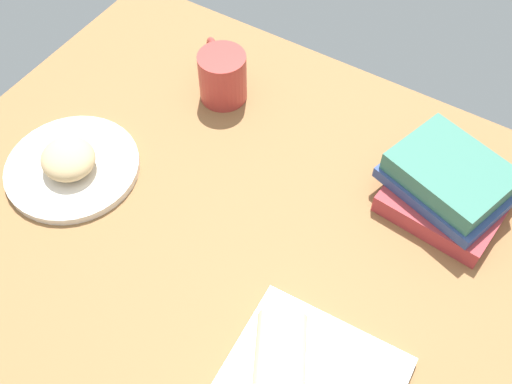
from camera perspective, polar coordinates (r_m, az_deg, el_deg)
dining_table at (r=96.30cm, az=-1.60°, el=-5.02°), size 110.00×90.00×4.00cm
round_plate at (r=106.48cm, az=-17.02°, el=2.24°), size 22.60×22.60×1.40cm
scone_pastry at (r=103.87cm, az=-17.42°, el=3.03°), size 12.16×11.83×4.63cm
breakfast_wrap at (r=80.31cm, az=2.26°, el=-16.25°), size 12.32×15.46×6.75cm
book_stack at (r=99.37cm, az=17.66°, el=0.40°), size 21.57×18.87×9.04cm
coffee_mug at (r=111.26cm, az=-3.26°, el=11.05°), size 11.96×10.98×9.60cm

